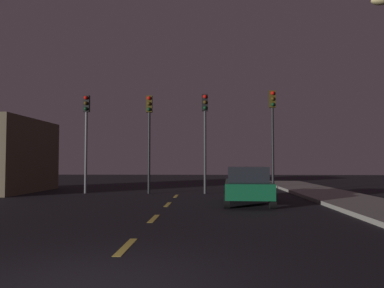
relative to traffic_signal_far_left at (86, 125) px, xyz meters
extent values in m
plane|color=black|center=(5.00, -8.46, -3.68)|extent=(80.00, 80.00, 0.00)
cube|color=#EACC4C|center=(5.00, -12.86, -3.68)|extent=(0.16, 1.60, 0.01)
cube|color=#EACC4C|center=(5.00, -9.06, -3.68)|extent=(0.16, 1.60, 0.01)
cube|color=#EACC4C|center=(5.00, -5.26, -3.68)|extent=(0.16, 1.60, 0.01)
cube|color=#EACC4C|center=(5.00, -1.46, -3.68)|extent=(0.16, 1.60, 0.01)
cylinder|color=#4C4C51|center=(0.00, 0.02, -1.04)|extent=(0.14, 0.14, 5.29)
cube|color=black|center=(0.00, 0.02, 1.16)|extent=(0.32, 0.24, 0.90)
sphere|color=red|center=(0.00, -0.14, 1.46)|extent=(0.20, 0.20, 0.20)
sphere|color=#3F2D0C|center=(0.00, -0.14, 1.16)|extent=(0.20, 0.20, 0.20)
sphere|color=#0C3319|center=(0.00, -0.14, 0.86)|extent=(0.20, 0.20, 0.20)
cylinder|color=black|center=(3.42, 0.02, -1.06)|extent=(0.14, 0.14, 5.24)
cube|color=#382D0C|center=(3.42, 0.02, 1.11)|extent=(0.32, 0.24, 0.90)
sphere|color=red|center=(3.42, -0.14, 1.41)|extent=(0.20, 0.20, 0.20)
sphere|color=#3F2D0C|center=(3.42, -0.14, 1.11)|extent=(0.20, 0.20, 0.20)
sphere|color=#0C3319|center=(3.42, -0.14, 0.81)|extent=(0.20, 0.20, 0.20)
cylinder|color=#2D2D30|center=(6.42, 0.02, -1.03)|extent=(0.14, 0.14, 5.30)
cube|color=black|center=(6.42, 0.02, 1.17)|extent=(0.32, 0.24, 0.90)
sphere|color=red|center=(6.42, -0.14, 1.47)|extent=(0.20, 0.20, 0.20)
sphere|color=#3F2D0C|center=(6.42, -0.14, 1.17)|extent=(0.20, 0.20, 0.20)
sphere|color=#0C3319|center=(6.42, -0.14, 0.87)|extent=(0.20, 0.20, 0.20)
cylinder|color=black|center=(9.99, 0.02, -0.95)|extent=(0.14, 0.14, 5.46)
cube|color=#382D0C|center=(9.99, 0.02, 1.32)|extent=(0.32, 0.24, 0.90)
sphere|color=red|center=(9.99, -0.14, 1.62)|extent=(0.20, 0.20, 0.20)
sphere|color=#3F2D0C|center=(9.99, -0.14, 1.32)|extent=(0.20, 0.20, 0.20)
sphere|color=#0C3319|center=(9.99, -0.14, 1.02)|extent=(0.20, 0.20, 0.20)
cube|color=#0F4C2D|center=(8.17, -4.74, -3.07)|extent=(1.98, 4.67, 0.58)
cube|color=black|center=(8.16, -4.97, -2.49)|extent=(1.64, 2.14, 0.58)
cylinder|color=black|center=(7.45, -2.96, -3.36)|extent=(0.25, 0.65, 0.64)
cylinder|color=black|center=(9.07, -3.05, -3.36)|extent=(0.25, 0.65, 0.64)
cylinder|color=black|center=(7.27, -6.44, -3.36)|extent=(0.25, 0.65, 0.64)
cylinder|color=black|center=(8.89, -6.52, -3.36)|extent=(0.25, 0.65, 0.64)
ellipsoid|color=#F2D88C|center=(11.48, -9.58, 2.52)|extent=(0.56, 0.36, 0.24)
cube|color=brown|center=(-5.04, 0.61, -1.65)|extent=(4.08, 6.45, 4.07)
camera|label=1|loc=(6.63, -20.41, -2.03)|focal=36.02mm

